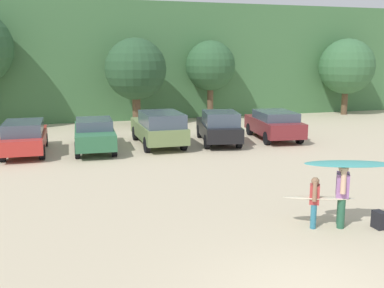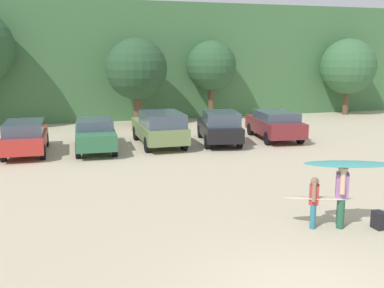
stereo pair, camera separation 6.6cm
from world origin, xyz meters
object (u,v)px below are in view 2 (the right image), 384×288
at_px(parked_car_forest_green, 95,133).
at_px(surfboard_teal, 348,164).
at_px(parked_car_olive_green, 160,127).
at_px(person_child, 314,199).
at_px(parked_car_red, 25,136).
at_px(backpack_dropped, 379,220).
at_px(surfboard_cream, 318,198).
at_px(person_adult, 342,191).
at_px(parked_car_maroon, 275,124).
at_px(parked_car_black, 219,127).

xyz_separation_m(parked_car_forest_green, surfboard_teal, (5.24, -11.58, 0.89)).
relative_size(parked_car_olive_green, person_child, 3.62).
distance_m(parked_car_red, parked_car_olive_green, 6.10).
xyz_separation_m(person_child, backpack_dropped, (1.55, -0.59, -0.52)).
height_order(surfboard_teal, surfboard_cream, surfboard_teal).
distance_m(person_child, backpack_dropped, 1.73).
xyz_separation_m(person_adult, backpack_dropped, (0.84, -0.43, -0.72)).
height_order(parked_car_maroon, person_child, parked_car_maroon).
relative_size(parked_car_olive_green, parked_car_maroon, 1.08).
distance_m(parked_car_forest_green, parked_car_maroon, 9.17).
relative_size(parked_car_red, surfboard_teal, 1.92).
height_order(parked_car_maroon, person_adult, person_adult).
xyz_separation_m(parked_car_red, surfboard_teal, (8.27, -11.68, 0.90)).
bearing_deg(parked_car_olive_green, surfboard_teal, -169.07).
xyz_separation_m(parked_car_forest_green, backpack_dropped, (6.05, -11.87, -0.56)).
bearing_deg(surfboard_teal, parked_car_maroon, -90.06).
height_order(parked_car_red, parked_car_black, parked_car_black).
relative_size(parked_car_maroon, person_adult, 2.65).
xyz_separation_m(parked_car_red, parked_car_maroon, (12.19, -0.06, 0.02)).
distance_m(parked_car_red, parked_car_forest_green, 3.02).
xyz_separation_m(person_child, surfboard_cream, (0.14, 0.01, 0.01)).
relative_size(person_child, surfboard_teal, 0.57).
distance_m(person_adult, surfboard_teal, 0.75).
distance_m(parked_car_forest_green, person_child, 12.15).
height_order(parked_car_olive_green, surfboard_cream, parked_car_olive_green).
relative_size(parked_car_forest_green, backpack_dropped, 10.66).
bearing_deg(parked_car_black, surfboard_teal, -172.79).
height_order(parked_car_black, surfboard_cream, parked_car_black).
bearing_deg(person_adult, surfboard_teal, 139.00).
relative_size(parked_car_red, person_child, 3.35).
bearing_deg(parked_car_olive_green, person_adult, -169.14).
xyz_separation_m(parked_car_red, parked_car_forest_green, (3.02, -0.10, 0.00)).
distance_m(parked_car_maroon, person_adult, 12.15).
bearing_deg(parked_car_maroon, backpack_dropped, 171.92).
bearing_deg(parked_car_forest_green, parked_car_maroon, -86.70).
xyz_separation_m(parked_car_red, parked_car_olive_green, (6.10, 0.03, 0.12)).
height_order(parked_car_forest_green, parked_car_olive_green, parked_car_olive_green).
height_order(parked_car_forest_green, person_child, parked_car_forest_green).
distance_m(parked_car_forest_green, backpack_dropped, 13.34).
bearing_deg(person_adult, backpack_dropped, -174.71).
bearing_deg(parked_car_olive_green, surfboard_cream, -171.77).
bearing_deg(person_child, backpack_dropped, -168.48).
xyz_separation_m(parked_car_red, parked_car_black, (9.07, -0.23, 0.05)).
height_order(parked_car_olive_green, backpack_dropped, parked_car_olive_green).
height_order(parked_car_maroon, surfboard_cream, parked_car_maroon).
relative_size(surfboard_teal, surfboard_cream, 1.22).
bearing_deg(person_adult, parked_car_black, -62.00).
height_order(surfboard_cream, backpack_dropped, surfboard_cream).
relative_size(parked_car_forest_green, parked_car_olive_green, 1.01).
height_order(surfboard_teal, backpack_dropped, surfboard_teal).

